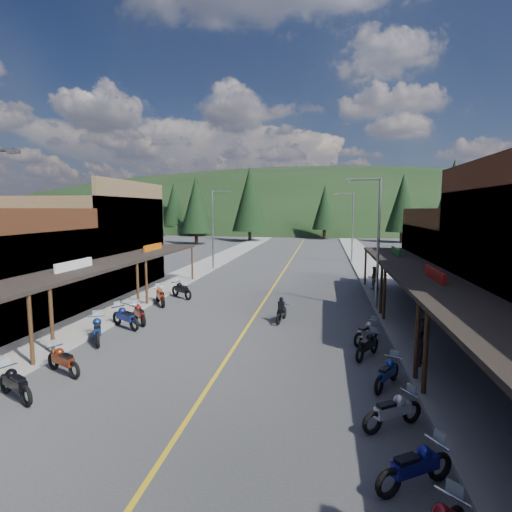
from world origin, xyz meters
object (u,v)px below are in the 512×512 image
at_px(pedestrian_east_b, 374,278).
at_px(pine_5, 473,200).
at_px(pine_1, 198,204).
at_px(bike_east_6, 387,372).
at_px(streetlight_2, 376,238).
at_px(bike_west_9, 139,313).
at_px(pine_4, 403,203).
at_px(pine_7, 174,204).
at_px(bike_east_7, 367,344).
at_px(pine_3, 325,207).
at_px(shop_west_3, 91,244).
at_px(bike_west_5, 15,382).
at_px(bike_west_11, 181,289).
at_px(streetlight_1, 214,226).
at_px(bike_east_4, 415,464).
at_px(bike_west_8, 125,316).
at_px(bike_east_5, 393,409).
at_px(bike_east_8, 366,331).
at_px(shop_east_3, 476,265).
at_px(pine_2, 250,199).
at_px(bike_west_6, 63,359).
at_px(streetlight_3, 351,224).
at_px(pine_11, 453,201).
at_px(pine_10, 196,205).
at_px(bike_west_7, 97,328).
at_px(bike_west_10, 160,295).
at_px(rider_on_bike, 281,312).
at_px(pedestrian_east_a, 420,342).
at_px(pine_8, 149,210).
at_px(pine_9, 467,207).

bearing_deg(pedestrian_east_b, pine_5, -125.86).
relative_size(pine_1, bike_east_6, 6.33).
height_order(streetlight_2, bike_west_9, streetlight_2).
bearing_deg(pine_4, pine_5, 36.87).
distance_m(streetlight_2, pine_4, 53.23).
height_order(streetlight_2, pedestrian_east_b, streetlight_2).
relative_size(streetlight_2, pine_5, 0.57).
bearing_deg(pine_7, bike_east_7, -63.61).
xyz_separation_m(pine_3, bike_east_6, (2.12, -68.84, -5.92)).
height_order(shop_west_3, pine_1, pine_1).
bearing_deg(bike_west_5, bike_west_11, 26.37).
distance_m(streetlight_2, bike_east_6, 11.55).
distance_m(shop_west_3, streetlight_1, 12.73).
bearing_deg(bike_east_4, bike_west_8, -161.84).
relative_size(bike_east_5, bike_east_8, 1.00).
distance_m(shop_east_3, bike_east_4, 20.92).
relative_size(pine_2, pine_5, 1.00).
relative_size(pine_7, bike_east_5, 6.20).
distance_m(pine_1, bike_west_6, 76.26).
height_order(shop_west_3, bike_west_5, shop_west_3).
xyz_separation_m(shop_west_3, bike_east_6, (19.90, -14.14, -2.95)).
bearing_deg(bike_west_11, bike_east_4, -108.67).
distance_m(streetlight_3, bike_west_6, 36.21).
bearing_deg(pine_11, shop_east_3, -103.17).
bearing_deg(bike_east_8, pine_10, 151.47).
xyz_separation_m(streetlight_1, bike_east_5, (12.82, -27.54, -3.88)).
bearing_deg(bike_east_8, pine_7, 152.16).
distance_m(streetlight_3, bike_west_7, 33.22).
xyz_separation_m(streetlight_2, pine_2, (-16.95, 50.00, 3.53)).
relative_size(pine_1, bike_west_10, 5.59).
xyz_separation_m(streetlight_2, pine_10, (-24.95, 42.00, 2.32)).
xyz_separation_m(bike_west_7, rider_on_bike, (8.08, 4.77, -0.08)).
distance_m(bike_west_5, pedestrian_east_a, 14.35).
relative_size(bike_west_9, bike_east_5, 1.01).
xyz_separation_m(streetlight_3, pine_8, (-28.95, 10.00, 1.52)).
height_order(pine_7, bike_west_11, pine_7).
bearing_deg(bike_west_8, bike_west_11, 27.85).
relative_size(bike_east_7, pedestrian_east_b, 1.14).
xyz_separation_m(pine_3, pine_4, (14.00, -6.00, 0.75)).
bearing_deg(pine_5, pine_8, -150.26).
bearing_deg(pine_3, bike_west_5, -97.85).
bearing_deg(bike_west_8, pine_3, 21.98).
xyz_separation_m(pine_9, bike_west_11, (-29.79, -35.73, -5.74)).
bearing_deg(pine_7, pedestrian_east_b, -57.45).
distance_m(shop_east_3, bike_west_7, 23.28).
bearing_deg(streetlight_3, bike_west_10, -120.35).
bearing_deg(pine_7, pine_3, -15.52).
relative_size(streetlight_1, pine_2, 0.57).
bearing_deg(bike_east_7, bike_east_8, 115.49).
xyz_separation_m(bike_west_6, bike_west_10, (-0.77, 10.87, 0.05)).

